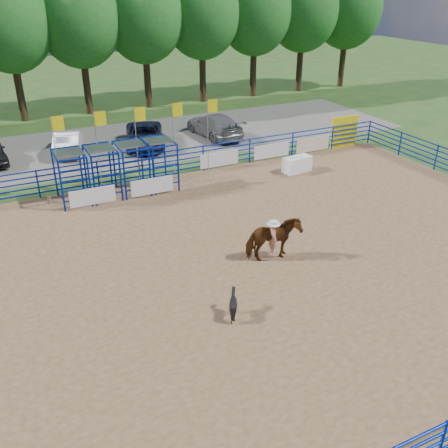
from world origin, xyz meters
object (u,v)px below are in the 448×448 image
(horse_and_rider, at_px, (273,238))
(car_d, at_px, (214,125))
(announcer_table, at_px, (297,164))
(car_b, at_px, (68,141))
(calf, at_px, (233,304))
(car_c, at_px, (145,136))

(horse_and_rider, height_order, car_d, horse_and_rider)
(announcer_table, bearing_deg, car_b, 140.07)
(calf, xyz_separation_m, car_c, (2.97, 18.69, 0.25))
(horse_and_rider, xyz_separation_m, calf, (-3.02, -2.55, -0.48))
(horse_and_rider, xyz_separation_m, car_b, (-4.73, 17.06, -0.22))
(announcer_table, bearing_deg, horse_and_rider, -128.77)
(car_d, bearing_deg, horse_and_rider, 68.22)
(announcer_table, height_order, car_c, car_c)
(car_b, relative_size, car_d, 0.82)
(calf, bearing_deg, horse_and_rider, -69.91)
(calf, xyz_separation_m, car_d, (8.01, 18.75, 0.31))
(car_c, bearing_deg, car_b, -174.73)
(car_c, xyz_separation_m, car_d, (5.04, 0.07, 0.06))
(calf, distance_m, car_b, 19.69)
(calf, distance_m, car_d, 20.39)
(horse_and_rider, bearing_deg, announcer_table, 51.23)
(announcer_table, bearing_deg, car_d, 98.87)
(car_b, xyz_separation_m, car_d, (9.72, -0.86, 0.05))
(car_b, bearing_deg, calf, 109.38)
(announcer_table, bearing_deg, car_c, 127.39)
(calf, height_order, car_c, car_c)
(calf, bearing_deg, car_b, -15.10)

